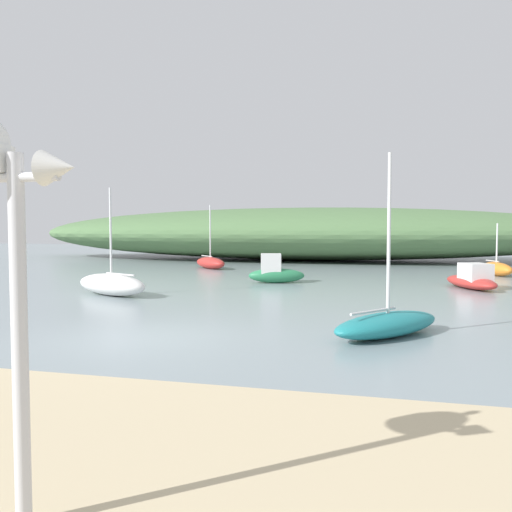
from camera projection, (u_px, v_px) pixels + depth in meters
ground_plane at (144, 338)px, 11.55m from camera, size 120.00×120.00×0.00m
distant_hill at (302, 234)px, 40.52m from camera, size 44.11×13.67×4.01m
motorboat_by_sandbar at (275, 272)px, 23.16m from camera, size 2.62×1.44×1.31m
motorboat_centre_water at (472, 279)px, 20.92m from camera, size 2.25×3.54×1.04m
sailboat_outer_mooring at (388, 323)px, 11.77m from camera, size 2.90×3.30×4.12m
sailboat_far_left at (210, 263)px, 31.39m from camera, size 2.98×2.98×3.82m
sailboat_inner_mooring at (111, 284)px, 18.94m from camera, size 3.77×2.65×3.90m
sailboat_far_right at (496, 269)px, 26.69m from camera, size 1.70×2.72×2.69m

